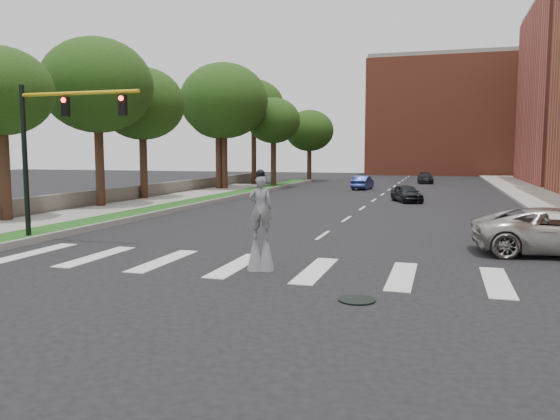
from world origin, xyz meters
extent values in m
plane|color=black|center=(0.00, 0.00, 0.00)|extent=(160.00, 160.00, 0.00)
cube|color=#174814|center=(-11.50, 20.00, 0.12)|extent=(2.00, 60.00, 0.25)
cube|color=gray|center=(-10.45, 20.00, 0.14)|extent=(0.20, 60.00, 0.28)
cube|color=gray|center=(-14.50, 10.00, 0.09)|extent=(4.00, 60.00, 0.18)
cube|color=#5B554E|center=(-17.00, 22.00, 0.55)|extent=(0.50, 56.00, 1.10)
cylinder|color=black|center=(3.00, -2.00, 0.02)|extent=(0.90, 0.90, 0.04)
cube|color=#A14A32|center=(6.00, 78.00, 9.00)|extent=(26.00, 14.00, 18.00)
cylinder|color=black|center=(-11.00, 3.00, 3.10)|extent=(0.20, 0.20, 6.20)
cylinder|color=gold|center=(-8.40, 3.00, 5.80)|extent=(5.20, 0.14, 0.14)
cube|color=black|center=(-9.00, 3.00, 5.30)|extent=(0.28, 0.18, 0.75)
cylinder|color=#FF0C0C|center=(-9.00, 2.90, 5.55)|extent=(0.18, 0.06, 0.18)
cube|color=black|center=(-6.50, 3.00, 5.30)|extent=(0.28, 0.18, 0.75)
cylinder|color=#FF0C0C|center=(-6.50, 2.90, 5.55)|extent=(0.18, 0.06, 0.18)
cylinder|color=#341F14|center=(-0.17, 0.62, 0.48)|extent=(0.07, 0.07, 0.96)
cylinder|color=#341F14|center=(-0.48, 0.55, 0.48)|extent=(0.07, 0.07, 0.96)
cone|color=slate|center=(-0.17, 0.62, 0.60)|extent=(0.52, 0.52, 1.20)
cone|color=slate|center=(-0.48, 0.55, 0.60)|extent=(0.52, 0.52, 1.20)
imported|color=slate|center=(-0.33, 0.58, 1.92)|extent=(0.78, 0.60, 1.92)
sphere|color=black|center=(-0.33, 0.58, 2.94)|extent=(0.26, 0.26, 0.26)
cylinder|color=black|center=(-0.33, 0.58, 2.89)|extent=(0.34, 0.34, 0.02)
cube|color=yellow|center=(-0.36, 0.72, 2.45)|extent=(0.22, 0.05, 0.10)
imported|color=black|center=(2.43, 25.25, 0.63)|extent=(2.81, 4.00, 1.26)
imported|color=navy|center=(-2.51, 37.74, 0.66)|extent=(1.74, 4.12, 1.32)
imported|color=black|center=(2.95, 50.04, 0.61)|extent=(2.03, 4.32, 1.22)
cylinder|color=#341F14|center=(-16.14, 7.34, 2.65)|extent=(0.56, 0.56, 5.30)
ellipsoid|color=#17320F|center=(-16.14, 7.34, 6.58)|extent=(5.13, 5.13, 4.36)
cylinder|color=#341F14|center=(-16.02, 15.10, 3.00)|extent=(0.56, 0.56, 6.00)
ellipsoid|color=#17320F|center=(-16.02, 15.10, 7.74)|extent=(6.95, 6.95, 5.91)
cylinder|color=#341F14|center=(-16.39, 21.02, 2.78)|extent=(0.56, 0.56, 5.56)
ellipsoid|color=#17320F|center=(-16.39, 21.02, 7.11)|extent=(6.22, 6.22, 5.29)
cylinder|color=#341F14|center=(-14.86, 32.98, 3.14)|extent=(0.56, 0.56, 6.29)
ellipsoid|color=#17320F|center=(-14.86, 32.98, 8.34)|extent=(8.21, 8.21, 6.98)
cylinder|color=#341F14|center=(-15.57, 43.29, 3.56)|extent=(0.56, 0.56, 7.11)
ellipsoid|color=#17320F|center=(-15.57, 43.29, 8.79)|extent=(6.72, 6.72, 5.71)
cylinder|color=#341F14|center=(-11.49, 37.64, 2.69)|extent=(0.56, 0.56, 5.38)
ellipsoid|color=#17320F|center=(-11.49, 37.64, 6.72)|extent=(5.34, 5.34, 4.54)
cylinder|color=#341F14|center=(-11.04, 51.07, 2.36)|extent=(0.56, 0.56, 4.73)
ellipsoid|color=#17320F|center=(-11.04, 51.07, 6.22)|extent=(5.95, 5.95, 5.06)
cylinder|color=#341F14|center=(-15.40, 32.82, 2.93)|extent=(0.56, 0.56, 5.86)
ellipsoid|color=#17320F|center=(-15.40, 32.82, 7.31)|extent=(5.79, 5.79, 4.92)
camera|label=1|loc=(4.91, -14.88, 3.58)|focal=35.00mm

